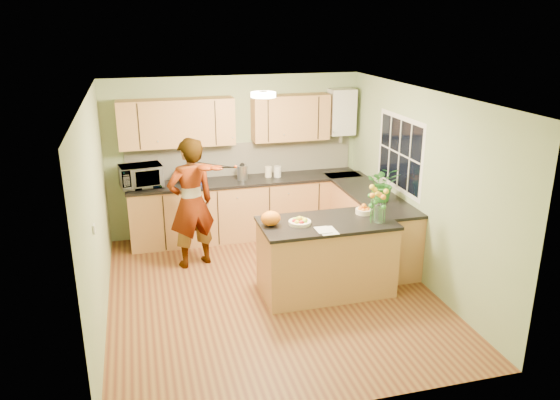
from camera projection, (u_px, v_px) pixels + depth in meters
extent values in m
plane|color=brown|center=(271.00, 292.00, 6.96)|extent=(4.50, 4.50, 0.00)
cube|color=silver|center=(269.00, 95.00, 6.16)|extent=(4.00, 4.50, 0.02)
cube|color=#8BA375|center=(236.00, 156.00, 8.62)|extent=(4.00, 0.02, 2.50)
cube|color=#8BA375|center=(336.00, 283.00, 4.50)|extent=(4.00, 0.02, 2.50)
cube|color=#8BA375|center=(96.00, 214.00, 6.07)|extent=(0.02, 4.50, 2.50)
cube|color=#8BA375|center=(420.00, 187.00, 7.05)|extent=(0.02, 4.50, 2.50)
cube|color=#C27D4D|center=(247.00, 209.00, 8.63)|extent=(3.60, 0.60, 0.90)
cube|color=black|center=(246.00, 181.00, 8.47)|extent=(3.64, 0.62, 0.04)
cube|color=#C27D4D|center=(368.00, 224.00, 8.01)|extent=(0.60, 2.20, 0.90)
cube|color=black|center=(370.00, 193.00, 7.86)|extent=(0.62, 2.24, 0.04)
cube|color=white|center=(242.00, 159.00, 8.65)|extent=(3.60, 0.02, 0.52)
cube|color=#C27D4D|center=(177.00, 123.00, 8.06)|extent=(1.70, 0.34, 0.70)
cube|color=#C27D4D|center=(290.00, 117.00, 8.48)|extent=(1.20, 0.34, 0.70)
cube|color=silver|center=(342.00, 112.00, 8.69)|extent=(0.40, 0.30, 0.72)
cylinder|color=#B1B1B6|center=(341.00, 137.00, 8.81)|extent=(0.06, 0.06, 0.20)
cube|color=silver|center=(400.00, 153.00, 7.51)|extent=(0.01, 1.30, 1.05)
cube|color=black|center=(399.00, 153.00, 7.50)|extent=(0.01, 1.18, 0.92)
cube|color=silver|center=(94.00, 229.00, 5.51)|extent=(0.02, 0.09, 0.09)
cylinder|color=#FFEABF|center=(263.00, 95.00, 6.45)|extent=(0.30, 0.30, 0.06)
cylinder|color=silver|center=(263.00, 92.00, 6.44)|extent=(0.10, 0.10, 0.02)
cube|color=#C27D4D|center=(326.00, 258.00, 6.85)|extent=(1.62, 0.81, 0.91)
cube|color=black|center=(327.00, 223.00, 6.70)|extent=(1.66, 0.85, 0.04)
cylinder|color=beige|center=(300.00, 223.00, 6.60)|extent=(0.27, 0.27, 0.04)
cylinder|color=beige|center=(364.00, 211.00, 6.96)|extent=(0.21, 0.21, 0.06)
cylinder|color=silver|center=(379.00, 213.00, 6.64)|extent=(0.11, 0.11, 0.23)
ellipsoid|color=orange|center=(271.00, 218.00, 6.54)|extent=(0.30, 0.28, 0.18)
cube|color=silver|center=(328.00, 231.00, 6.39)|extent=(0.20, 0.27, 0.01)
imported|color=tan|center=(191.00, 203.00, 7.46)|extent=(0.77, 0.63, 1.83)
imported|color=silver|center=(141.00, 176.00, 8.04)|extent=(0.66, 0.50, 0.33)
cube|color=navy|center=(193.00, 175.00, 8.25)|extent=(0.35, 0.28, 0.25)
cylinder|color=#B1B1B6|center=(242.00, 173.00, 8.42)|extent=(0.16, 0.16, 0.22)
sphere|color=black|center=(242.00, 163.00, 8.38)|extent=(0.08, 0.08, 0.08)
cylinder|color=beige|center=(268.00, 172.00, 8.57)|extent=(0.13, 0.13, 0.17)
cylinder|color=silver|center=(278.00, 172.00, 8.57)|extent=(0.13, 0.13, 0.17)
imported|color=#2C7627|center=(383.00, 183.00, 7.42)|extent=(0.54, 0.50, 0.49)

